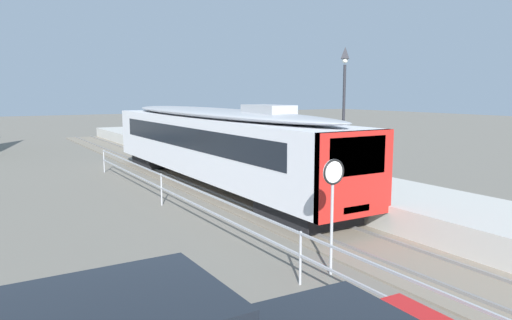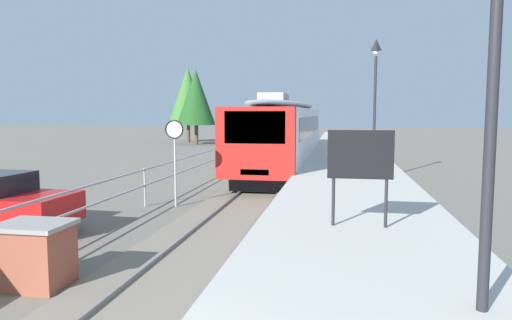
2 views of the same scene
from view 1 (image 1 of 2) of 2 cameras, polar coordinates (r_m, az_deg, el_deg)
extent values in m
plane|color=#6B665B|center=(19.96, -11.32, -4.64)|extent=(160.00, 160.00, 0.00)
cube|color=slate|center=(21.12, -3.63, -3.72)|extent=(3.20, 60.00, 0.06)
cube|color=slate|center=(20.80, -5.40, -3.73)|extent=(0.08, 60.00, 0.08)
cube|color=slate|center=(21.44, -1.93, -3.34)|extent=(0.08, 60.00, 0.08)
cube|color=silver|center=(22.00, -5.29, 1.84)|extent=(2.80, 19.16, 2.55)
cube|color=red|center=(14.16, 11.70, -1.74)|extent=(2.80, 0.24, 2.55)
cube|color=black|center=(14.02, 11.99, 0.47)|extent=(2.13, 0.08, 1.12)
cube|color=black|center=(21.96, -5.30, 2.90)|extent=(2.82, 16.10, 0.92)
ellipsoid|color=#9EA0A5|center=(21.89, -5.34, 5.63)|extent=(2.69, 18.40, 0.44)
cube|color=#9EA0A5|center=(17.70, 1.46, 6.00)|extent=(1.10, 2.20, 0.36)
cube|color=#EAE5C6|center=(14.31, 11.78, -5.71)|extent=(1.00, 0.10, 0.20)
cube|color=black|center=(16.20, 5.99, -5.98)|extent=(2.24, 3.20, 0.55)
cube|color=black|center=(28.78, -11.49, 0.07)|extent=(2.24, 3.20, 0.55)
cube|color=#B7B5AD|center=(22.70, 3.66, -1.81)|extent=(3.90, 60.00, 0.90)
cylinder|color=#232328|center=(21.05, 10.38, 4.84)|extent=(0.12, 0.12, 4.60)
pyramid|color=#232328|center=(21.09, 10.58, 12.45)|extent=(0.34, 0.34, 0.50)
sphere|color=silver|center=(21.07, 10.56, 11.59)|extent=(0.24, 0.24, 0.24)
cylinder|color=#9EA0A5|center=(11.60, 8.99, -8.23)|extent=(0.07, 0.07, 2.20)
cylinder|color=white|center=(11.27, 9.21, -1.40)|extent=(0.60, 0.03, 0.60)
torus|color=black|center=(11.26, 9.26, -1.41)|extent=(0.61, 0.05, 0.61)
cube|color=#9EA0A5|center=(10.88, 5.35, -8.71)|extent=(0.05, 36.00, 0.05)
cube|color=#9EA0A5|center=(11.04, 5.31, -11.26)|extent=(0.05, 36.00, 0.05)
cylinder|color=#9EA0A5|center=(11.06, 5.31, -11.57)|extent=(0.06, 0.06, 1.25)
cylinder|color=#9EA0A5|center=(18.81, -11.20, -3.47)|extent=(0.06, 0.06, 1.25)
cylinder|color=#9EA0A5|center=(27.34, -17.66, -0.13)|extent=(0.06, 0.06, 1.25)
camera|label=2|loc=(13.74, 83.43, -4.66)|focal=33.03mm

